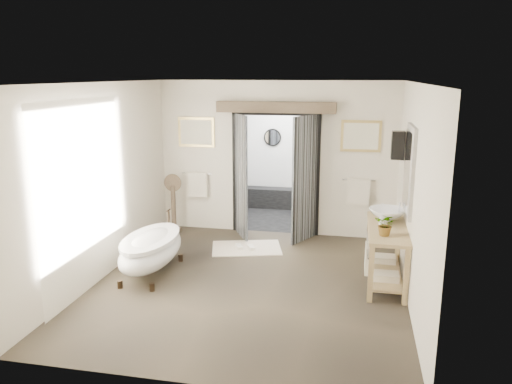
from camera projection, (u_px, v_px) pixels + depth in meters
The scene contains 13 objects.
ground_plane at pixel (248, 284), 7.36m from camera, with size 5.00×5.00×0.00m, color #4A402F.
room_shell at pixel (243, 161), 6.82m from camera, with size 4.52×5.02×2.91m.
shower_room at pixel (287, 172), 10.95m from camera, with size 2.22×2.01×2.51m.
back_wall_dressing at pixel (274, 154), 9.20m from camera, with size 3.82×0.76×2.52m.
clawfoot_tub at pixel (151, 249), 7.62m from camera, with size 0.75×1.68×0.82m.
vanity at pixel (384, 249), 7.31m from camera, with size 0.57×1.60×0.85m.
pedestal_mirror at pixel (174, 208), 9.61m from camera, with size 0.34×0.22×1.16m.
rug at pixel (247, 248), 8.83m from camera, with size 1.20×0.80×0.01m, color silver.
slippers at pixel (245, 247), 8.81m from camera, with size 0.41×0.26×0.05m.
basin at pixel (387, 215), 7.51m from camera, with size 0.55×0.55×0.19m, color white.
plant at pixel (386, 225), 6.81m from camera, with size 0.29×0.25×0.32m, color gray.
soap_bottle_a at pixel (383, 219), 7.30m from camera, with size 0.09×0.09×0.20m, color gray.
soap_bottle_b at pixel (382, 209), 7.83m from camera, with size 0.15×0.15×0.19m, color gray.
Camera 1 is at (1.47, -6.68, 3.02)m, focal length 35.00 mm.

